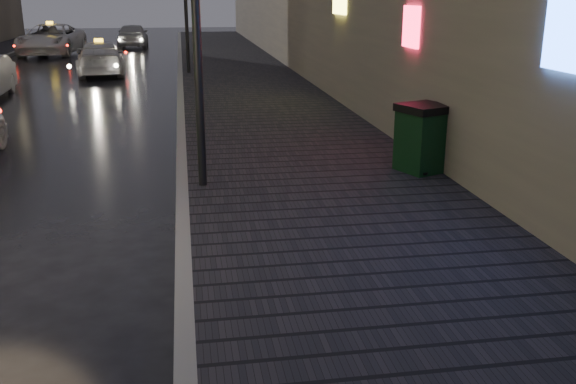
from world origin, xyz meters
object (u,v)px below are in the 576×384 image
(taxi_mid, at_px, (100,59))
(taxi_far, at_px, (51,39))
(car_far, at_px, (133,35))
(trash_bin, at_px, (423,137))

(taxi_mid, relative_size, taxi_far, 0.78)
(taxi_mid, bearing_deg, car_far, -98.17)
(trash_bin, distance_m, car_far, 31.23)
(car_far, bearing_deg, taxi_far, 44.32)
(trash_bin, height_order, taxi_far, taxi_far)
(trash_bin, bearing_deg, taxi_mid, 92.58)
(taxi_mid, height_order, car_far, car_far)
(taxi_mid, xyz_separation_m, taxi_far, (-3.64, 9.70, 0.15))
(taxi_far, bearing_deg, taxi_mid, -64.78)
(taxi_far, bearing_deg, trash_bin, -62.49)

